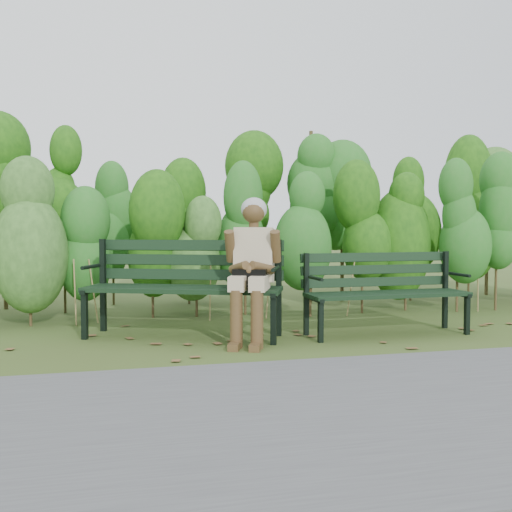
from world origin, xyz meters
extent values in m
plane|color=#3E491E|center=(0.00, 0.00, 0.00)|extent=(80.00, 80.00, 0.00)
cube|color=#474749|center=(0.00, -2.20, 0.01)|extent=(60.00, 2.50, 0.01)
cylinder|color=#47381E|center=(-2.14, 1.30, 0.40)|extent=(0.03, 0.03, 0.80)
ellipsoid|color=#257220|center=(-2.14, 1.30, 1.04)|extent=(0.64, 0.64, 1.44)
cylinder|color=#47381E|center=(-1.53, 1.30, 0.40)|extent=(0.03, 0.03, 0.80)
ellipsoid|color=#257220|center=(-1.53, 1.30, 1.04)|extent=(0.64, 0.64, 1.44)
cylinder|color=#47381E|center=(-0.92, 1.30, 0.40)|extent=(0.03, 0.03, 0.80)
ellipsoid|color=#257220|center=(-0.92, 1.30, 1.04)|extent=(0.64, 0.64, 1.44)
cylinder|color=#47381E|center=(-0.31, 1.30, 0.40)|extent=(0.03, 0.03, 0.80)
ellipsoid|color=#257220|center=(-0.31, 1.30, 1.04)|extent=(0.64, 0.64, 1.44)
cylinder|color=#47381E|center=(0.31, 1.30, 0.40)|extent=(0.03, 0.03, 0.80)
ellipsoid|color=#257220|center=(0.31, 1.30, 1.04)|extent=(0.64, 0.64, 1.44)
cylinder|color=#47381E|center=(0.92, 1.30, 0.40)|extent=(0.03, 0.03, 0.80)
ellipsoid|color=#257220|center=(0.92, 1.30, 1.04)|extent=(0.64, 0.64, 1.44)
cylinder|color=#47381E|center=(1.53, 1.30, 0.40)|extent=(0.03, 0.03, 0.80)
ellipsoid|color=#257220|center=(1.53, 1.30, 1.04)|extent=(0.64, 0.64, 1.44)
cylinder|color=#47381E|center=(2.14, 1.30, 0.40)|extent=(0.03, 0.03, 0.80)
ellipsoid|color=#257220|center=(2.14, 1.30, 1.04)|extent=(0.64, 0.64, 1.44)
cylinder|color=#47381E|center=(2.75, 1.30, 0.40)|extent=(0.03, 0.03, 0.80)
ellipsoid|color=#257220|center=(2.75, 1.30, 1.04)|extent=(0.64, 0.64, 1.44)
cylinder|color=#47381E|center=(3.36, 1.30, 0.40)|extent=(0.03, 0.03, 0.80)
ellipsoid|color=#257220|center=(3.36, 1.30, 1.04)|extent=(0.64, 0.64, 1.44)
cylinder|color=#47381E|center=(-1.92, 2.30, 0.55)|extent=(0.04, 0.04, 1.10)
ellipsoid|color=#1D4D12|center=(-1.92, 2.30, 1.43)|extent=(0.70, 0.70, 1.98)
cylinder|color=#47381E|center=(-1.15, 2.30, 0.55)|extent=(0.04, 0.04, 1.10)
ellipsoid|color=#1D4D12|center=(-1.15, 2.30, 1.43)|extent=(0.70, 0.70, 1.98)
cylinder|color=#47381E|center=(-0.38, 2.30, 0.55)|extent=(0.04, 0.04, 1.10)
ellipsoid|color=#1D4D12|center=(-0.38, 2.30, 1.43)|extent=(0.70, 0.70, 1.98)
cylinder|color=#47381E|center=(0.38, 2.30, 0.55)|extent=(0.04, 0.04, 1.10)
ellipsoid|color=#1D4D12|center=(0.38, 2.30, 1.43)|extent=(0.70, 0.70, 1.98)
cylinder|color=#47381E|center=(1.15, 2.30, 0.55)|extent=(0.04, 0.04, 1.10)
ellipsoid|color=#1D4D12|center=(1.15, 2.30, 1.43)|extent=(0.70, 0.70, 1.98)
cylinder|color=#47381E|center=(1.92, 2.30, 0.55)|extent=(0.04, 0.04, 1.10)
ellipsoid|color=#1D4D12|center=(1.92, 2.30, 1.43)|extent=(0.70, 0.70, 1.98)
cylinder|color=#47381E|center=(2.69, 2.30, 0.55)|extent=(0.04, 0.04, 1.10)
ellipsoid|color=#1D4D12|center=(2.69, 2.30, 1.43)|extent=(0.70, 0.70, 1.98)
cylinder|color=#47381E|center=(3.46, 2.30, 0.55)|extent=(0.04, 0.04, 1.10)
ellipsoid|color=#1D4D12|center=(3.46, 2.30, 1.43)|extent=(0.70, 0.70, 1.98)
cylinder|color=#47381E|center=(4.22, 2.30, 0.55)|extent=(0.04, 0.04, 1.10)
ellipsoid|color=#1D4D12|center=(4.22, 2.30, 1.43)|extent=(0.70, 0.70, 1.98)
cube|color=brown|center=(-1.06, -0.81, 0.00)|extent=(0.11, 0.11, 0.01)
cube|color=brown|center=(-1.41, -0.19, 0.00)|extent=(0.11, 0.11, 0.01)
cube|color=brown|center=(-1.54, -0.72, 0.00)|extent=(0.10, 0.11, 0.01)
cube|color=brown|center=(2.11, -0.12, 0.00)|extent=(0.10, 0.11, 0.01)
cube|color=brown|center=(-0.89, 0.07, 0.00)|extent=(0.11, 0.11, 0.01)
cube|color=brown|center=(0.91, 0.61, 0.00)|extent=(0.10, 0.11, 0.01)
cube|color=brown|center=(-0.70, -0.11, 0.00)|extent=(0.08, 0.10, 0.01)
cube|color=brown|center=(1.40, 0.21, 0.00)|extent=(0.11, 0.11, 0.01)
cube|color=brown|center=(-1.73, 0.43, 0.00)|extent=(0.08, 0.10, 0.01)
cube|color=brown|center=(-0.32, -0.82, 0.00)|extent=(0.11, 0.11, 0.01)
cube|color=brown|center=(1.83, -0.66, 0.00)|extent=(0.08, 0.10, 0.01)
cube|color=brown|center=(-0.22, 0.62, 0.00)|extent=(0.11, 0.11, 0.01)
cube|color=brown|center=(1.39, 0.95, 0.00)|extent=(0.11, 0.11, 0.01)
cube|color=brown|center=(1.64, -0.22, 0.00)|extent=(0.10, 0.08, 0.01)
cube|color=brown|center=(0.31, 0.73, 0.00)|extent=(0.11, 0.10, 0.01)
cube|color=brown|center=(0.13, -1.04, 0.00)|extent=(0.08, 0.10, 0.01)
cube|color=brown|center=(0.65, -0.21, 0.00)|extent=(0.11, 0.10, 0.01)
cube|color=brown|center=(1.22, 0.04, 0.00)|extent=(0.11, 0.11, 0.01)
cube|color=brown|center=(1.23, -0.03, 0.00)|extent=(0.11, 0.10, 0.01)
cube|color=brown|center=(0.48, -0.86, 0.00)|extent=(0.08, 0.10, 0.01)
cube|color=brown|center=(1.33, 0.12, 0.00)|extent=(0.09, 0.07, 0.01)
cube|color=brown|center=(2.08, 0.00, 0.00)|extent=(0.10, 0.11, 0.01)
cube|color=brown|center=(-0.90, -0.07, 0.00)|extent=(0.11, 0.11, 0.01)
cube|color=brown|center=(2.48, -0.04, 0.00)|extent=(0.09, 0.10, 0.01)
cube|color=brown|center=(-0.05, -1.17, 0.00)|extent=(0.09, 0.10, 0.01)
cube|color=brown|center=(-1.65, 0.17, 0.00)|extent=(0.10, 0.09, 0.01)
cube|color=brown|center=(-0.57, 0.87, 0.00)|extent=(0.10, 0.08, 0.01)
cube|color=black|center=(-0.80, 0.07, 0.46)|extent=(1.73, 0.80, 0.04)
cube|color=black|center=(-0.75, 0.19, 0.46)|extent=(1.73, 0.80, 0.04)
cube|color=black|center=(-0.71, 0.31, 0.46)|extent=(1.73, 0.80, 0.04)
cube|color=black|center=(-0.66, 0.42, 0.46)|extent=(1.73, 0.80, 0.04)
cube|color=black|center=(-0.62, 0.51, 0.57)|extent=(1.71, 0.75, 0.11)
cube|color=black|center=(-0.62, 0.52, 0.71)|extent=(1.71, 0.75, 0.11)
cube|color=black|center=(-0.61, 0.54, 0.85)|extent=(1.71, 0.75, 0.11)
cube|color=black|center=(-1.61, 0.39, 0.23)|extent=(0.07, 0.07, 0.46)
cube|color=black|center=(-1.45, 0.79, 0.46)|extent=(0.07, 0.07, 0.91)
cube|color=black|center=(-1.54, 0.58, 0.44)|extent=(0.24, 0.49, 0.04)
cylinder|color=black|center=(-1.56, 0.53, 0.66)|extent=(0.18, 0.37, 0.04)
cube|color=black|center=(0.00, -0.27, 0.23)|extent=(0.07, 0.07, 0.46)
cube|color=black|center=(0.17, 0.13, 0.46)|extent=(0.07, 0.07, 0.91)
cube|color=black|center=(0.08, -0.08, 0.44)|extent=(0.24, 0.49, 0.04)
cylinder|color=black|center=(0.06, -0.13, 0.66)|extent=(0.18, 0.37, 0.04)
cube|color=black|center=(1.19, -0.25, 0.39)|extent=(1.57, 0.13, 0.03)
cube|color=black|center=(1.19, -0.14, 0.39)|extent=(1.57, 0.13, 0.03)
cube|color=black|center=(1.18, -0.04, 0.39)|extent=(1.57, 0.13, 0.03)
cube|color=black|center=(1.18, 0.07, 0.39)|extent=(1.57, 0.13, 0.03)
cube|color=black|center=(1.18, 0.15, 0.49)|extent=(1.57, 0.08, 0.09)
cube|color=black|center=(1.18, 0.17, 0.61)|extent=(1.57, 0.08, 0.09)
cube|color=black|center=(1.18, 0.18, 0.73)|extent=(1.57, 0.08, 0.09)
cube|color=black|center=(0.44, -0.28, 0.20)|extent=(0.04, 0.04, 0.39)
cube|color=black|center=(0.43, 0.10, 0.39)|extent=(0.04, 0.04, 0.79)
cube|color=black|center=(0.43, -0.10, 0.38)|extent=(0.05, 0.44, 0.03)
cylinder|color=black|center=(0.44, -0.15, 0.57)|extent=(0.04, 0.33, 0.03)
cube|color=black|center=(1.94, -0.25, 0.20)|extent=(0.04, 0.04, 0.39)
cube|color=black|center=(1.93, 0.12, 0.39)|extent=(0.04, 0.04, 0.79)
cube|color=black|center=(1.93, -0.08, 0.38)|extent=(0.05, 0.44, 0.03)
cylinder|color=black|center=(1.94, -0.12, 0.57)|extent=(0.04, 0.33, 0.03)
cube|color=tan|center=(-0.28, -0.16, 0.55)|extent=(0.29, 0.44, 0.13)
cube|color=tan|center=(-0.11, -0.23, 0.55)|extent=(0.29, 0.44, 0.13)
cylinder|color=#50391E|center=(-0.34, -0.32, 0.25)|extent=(0.14, 0.14, 0.50)
cylinder|color=#50391E|center=(-0.18, -0.39, 0.25)|extent=(0.14, 0.14, 0.50)
cube|color=#50391E|center=(-0.37, -0.39, 0.03)|extent=(0.16, 0.22, 0.06)
cube|color=#50391E|center=(-0.21, -0.46, 0.03)|extent=(0.16, 0.22, 0.06)
cube|color=tan|center=(-0.09, 0.05, 0.77)|extent=(0.42, 0.37, 0.51)
cylinder|color=#50391E|center=(-0.10, 0.03, 1.04)|extent=(0.09, 0.09, 0.10)
sphere|color=#50391E|center=(-0.10, 0.02, 1.17)|extent=(0.21, 0.21, 0.21)
ellipsoid|color=gray|center=(-0.10, 0.05, 1.20)|extent=(0.24, 0.23, 0.22)
cylinder|color=#50391E|center=(-0.32, 0.06, 0.86)|extent=(0.16, 0.22, 0.31)
cylinder|color=#50391E|center=(0.07, -0.10, 0.86)|extent=(0.16, 0.22, 0.31)
cylinder|color=#50391E|center=(-0.27, -0.10, 0.68)|extent=(0.15, 0.28, 0.13)
cylinder|color=#50391E|center=(-0.08, -0.18, 0.68)|extent=(0.27, 0.20, 0.13)
sphere|color=#50391E|center=(-0.20, -0.20, 0.66)|extent=(0.11, 0.11, 0.11)
cube|color=black|center=(-0.19, -0.19, 0.59)|extent=(0.32, 0.22, 0.16)
camera|label=1|loc=(-1.41, -5.28, 1.05)|focal=42.00mm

